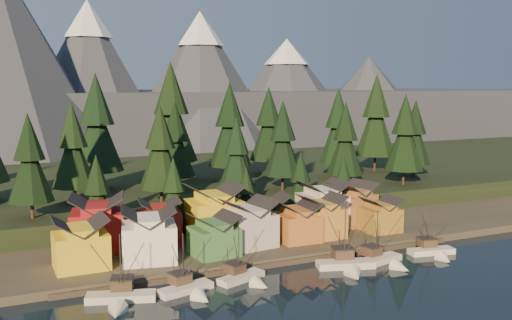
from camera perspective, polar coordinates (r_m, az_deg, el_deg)
name	(u,v)px	position (r m, az deg, el deg)	size (l,w,h in m)	color
ground	(317,293)	(95.46, 6.12, -13.12)	(500.00, 500.00, 0.00)	black
shore_strip	(226,231)	(129.56, -3.01, -7.14)	(400.00, 50.00, 1.50)	#3C352C
hillside	(165,186)	(175.50, -9.05, -2.56)	(420.00, 100.00, 6.00)	black
dock	(272,262)	(108.99, 1.62, -10.13)	(80.00, 4.00, 1.00)	#433830
mountain_ridge	(87,100)	(293.24, -16.50, 5.81)	(560.00, 190.00, 90.00)	#424756
boat_0	(120,290)	(92.53, -13.46, -12.57)	(11.45, 11.91, 11.74)	beige
boat_1	(189,282)	(94.61, -6.73, -12.00)	(9.93, 10.39, 10.87)	silver
boat_2	(245,271)	(99.33, -1.10, -11.00)	(9.57, 10.02, 10.63)	beige
boat_4	(348,257)	(106.71, 9.16, -9.58)	(11.43, 11.93, 12.48)	beige
boat_5	(384,254)	(111.09, 12.64, -9.14)	(10.56, 11.16, 11.12)	silver
boat_6	(434,245)	(119.20, 17.41, -8.15)	(9.85, 10.41, 10.87)	white
house_front_0	(81,242)	(105.60, -17.14, -7.80)	(9.24, 8.75, 9.08)	yellow
house_front_1	(149,233)	(106.63, -10.67, -7.19)	(11.28, 10.98, 9.94)	white
house_front_2	(214,234)	(108.75, -4.22, -7.37)	(8.87, 8.93, 7.88)	#417841
house_front_3	(249,222)	(114.07, -0.72, -6.20)	(10.44, 10.07, 9.50)	beige
house_front_4	(297,220)	(118.56, 4.17, -6.03)	(8.20, 8.82, 8.16)	#B7692F
house_front_5	(322,215)	(121.47, 6.57, -5.50)	(8.70, 7.92, 9.06)	#C18331
house_front_6	(381,214)	(128.61, 12.36, -5.27)	(7.76, 7.37, 7.50)	olive
house_back_0	(98,222)	(115.28, -15.55, -5.95)	(11.85, 11.54, 10.92)	maroon
house_back_1	(160,221)	(117.44, -9.61, -5.99)	(9.30, 9.39, 9.17)	maroon
house_back_2	(214,210)	(121.06, -4.22, -4.97)	(10.73, 9.88, 11.21)	yellow
house_back_3	(268,212)	(124.86, 1.26, -5.24)	(9.21, 8.42, 8.44)	#41753F
house_back_4	(322,203)	(129.85, 6.63, -4.30)	(10.29, 9.94, 10.52)	beige
house_back_5	(353,202)	(133.91, 9.64, -4.17)	(10.19, 10.27, 9.74)	#9E6938
tree_hill_2	(30,161)	(125.68, -21.69, -0.10)	(9.44, 9.44, 21.99)	#332319
tree_hill_3	(73,148)	(138.28, -17.84, 1.11)	(10.16, 10.16, 23.66)	#332319
tree_hill_4	(97,126)	(153.83, -15.61, 3.27)	(13.19, 13.19, 30.74)	#332319
tree_hill_5	(161,150)	(131.89, -9.53, 1.01)	(10.04, 10.04, 23.39)	#332319
tree_hill_6	(175,142)	(148.40, -8.06, 1.76)	(10.03, 10.03, 23.37)	#332319
tree_hill_7	(237,155)	(136.00, -1.95, 0.54)	(8.62, 8.62, 20.09)	#332319
tree_hill_8	(230,128)	(160.67, -2.63, 3.25)	(12.18, 12.18, 28.37)	#332319
tree_hill_9	(283,141)	(148.83, 2.70, 1.87)	(10.08, 10.08, 23.49)	#332319
tree_hill_10	(269,127)	(174.50, 1.27, 3.36)	(11.60, 11.60, 27.02)	#332319
tree_hill_11	(345,141)	(152.63, 8.91, 1.86)	(9.94, 9.94, 23.15)	#332319
tree_hill_12	(338,129)	(170.16, 8.20, 3.12)	(11.47, 11.47, 26.72)	#332319
tree_hill_13	(405,135)	(161.58, 14.65, 2.41)	(10.80, 10.80, 25.17)	#332319
tree_hill_14	(376,118)	(185.15, 11.91, 4.11)	(13.28, 13.28, 30.93)	#332319
tree_hill_15	(171,116)	(165.33, -8.46, 4.40)	(14.66, 14.66, 34.14)	#332319
tree_hill_17	(415,135)	(176.99, 15.61, 2.44)	(9.90, 9.90, 23.06)	#332319
tree_shore_0	(97,195)	(120.01, -15.59, -3.35)	(7.84, 7.84, 18.26)	#332319
tree_shore_1	(174,192)	(123.57, -8.23, -3.20)	(7.22, 7.22, 16.82)	#332319
tree_shore_2	(246,194)	(129.61, -0.98, -3.41)	(5.85, 5.85, 13.64)	#332319
tree_shore_3	(300,183)	(135.44, 4.46, -2.26)	(7.11, 7.11, 16.56)	#332319
tree_shore_4	(343,183)	(141.76, 8.70, -2.29)	(6.32, 6.32, 14.72)	#332319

